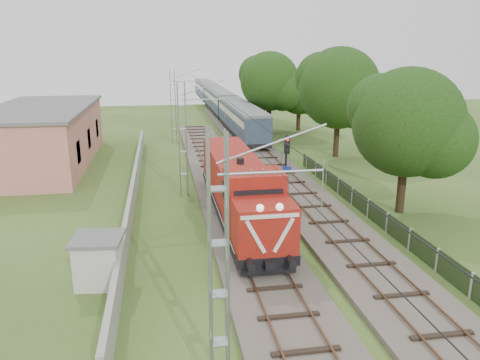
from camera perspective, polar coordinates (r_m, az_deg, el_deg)
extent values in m
plane|color=#324E1D|center=(22.94, 2.53, -10.43)|extent=(140.00, 140.00, 0.00)
cube|color=#6B6054|center=(29.23, -0.36, -4.23)|extent=(4.20, 70.00, 0.30)
cube|color=black|center=(29.16, -0.36, -3.86)|extent=(2.40, 70.00, 0.10)
cube|color=brown|center=(29.02, -2.02, -3.81)|extent=(0.08, 70.00, 0.05)
cube|color=brown|center=(29.28, 1.29, -3.63)|extent=(0.08, 70.00, 0.05)
cube|color=#6B6054|center=(42.41, 3.46, 2.04)|extent=(4.20, 80.00, 0.30)
cube|color=black|center=(42.36, 3.46, 2.30)|extent=(2.40, 80.00, 0.10)
cube|color=brown|center=(42.16, 2.34, 2.36)|extent=(0.08, 80.00, 0.05)
cube|color=brown|center=(42.54, 4.58, 2.44)|extent=(0.08, 80.00, 0.05)
cylinder|color=gray|center=(12.91, 3.84, 0.94)|extent=(3.00, 0.08, 0.08)
cylinder|color=gray|center=(32.44, -4.49, 9.77)|extent=(3.00, 0.08, 0.08)
cylinder|color=gray|center=(52.32, -6.58, 11.91)|extent=(3.00, 0.08, 0.08)
cylinder|color=black|center=(32.76, -1.81, 7.58)|extent=(0.03, 70.00, 0.03)
cylinder|color=black|center=(32.61, -1.83, 9.84)|extent=(0.03, 70.00, 0.03)
cube|color=#9E9E99|center=(33.52, -12.81, -0.94)|extent=(0.25, 40.00, 1.50)
cube|color=tan|center=(46.01, -22.89, 4.90)|extent=(8.00, 20.00, 5.00)
cube|color=#606060|center=(45.65, -23.24, 8.10)|extent=(8.40, 20.40, 0.25)
cube|color=black|center=(39.49, -19.14, 3.24)|extent=(0.10, 1.60, 1.80)
cube|color=black|center=(45.31, -17.98, 4.83)|extent=(0.10, 1.60, 1.80)
cube|color=black|center=(51.18, -17.08, 6.06)|extent=(0.10, 1.60, 1.80)
cube|color=black|center=(27.92, 17.53, -4.97)|extent=(0.05, 32.00, 1.15)
cube|color=#9E9E99|center=(41.22, 8.17, 2.15)|extent=(0.12, 0.12, 1.20)
cube|color=black|center=(28.39, -0.16, -3.08)|extent=(2.87, 16.24, 0.48)
cube|color=black|center=(23.66, 1.97, -7.75)|extent=(2.10, 3.44, 0.48)
cube|color=black|center=(33.43, -1.65, -0.70)|extent=(2.10, 3.44, 0.48)
cube|color=black|center=(21.25, 3.50, -10.89)|extent=(2.48, 0.24, 0.33)
cube|color=maroon|center=(21.54, 2.91, -5.51)|extent=(2.77, 2.39, 2.20)
sphere|color=white|center=(19.97, 2.46, -3.43)|extent=(0.34, 0.34, 0.34)
sphere|color=white|center=(20.16, 4.86, -3.29)|extent=(0.34, 0.34, 0.34)
cube|color=silver|center=(20.33, 1.93, -6.96)|extent=(0.96, 0.06, 1.60)
cube|color=silver|center=(20.60, 5.34, -6.71)|extent=(0.96, 0.06, 1.60)
cube|color=silver|center=(20.13, 3.69, -4.45)|extent=(2.58, 0.06, 0.17)
cube|color=maroon|center=(23.55, 1.69, -2.52)|extent=(2.87, 2.29, 3.06)
cube|color=black|center=(22.32, 2.29, -2.27)|extent=(2.39, 0.06, 0.86)
cube|color=maroon|center=(30.18, -0.90, 0.99)|extent=(2.67, 11.56, 2.48)
cylinder|color=black|center=(27.05, 0.04, 2.30)|extent=(0.42, 0.42, 0.38)
cylinder|color=gray|center=(22.30, 1.39, 0.93)|extent=(0.11, 0.11, 0.33)
cylinder|color=gray|center=(22.42, 2.82, 0.99)|extent=(0.11, 0.11, 0.33)
cube|color=black|center=(56.10, 0.14, 6.15)|extent=(2.68, 20.31, 0.46)
cube|color=#314252|center=(55.88, 0.14, 7.64)|extent=(2.77, 20.31, 2.49)
cube|color=beige|center=(55.81, 0.14, 8.11)|extent=(2.81, 19.50, 0.69)
cube|color=slate|center=(55.70, 0.14, 9.05)|extent=(2.82, 20.31, 0.32)
cube|color=black|center=(76.90, -2.59, 8.69)|extent=(2.68, 20.31, 0.46)
cube|color=#314252|center=(76.74, -2.61, 9.79)|extent=(2.77, 20.31, 2.49)
cube|color=beige|center=(76.69, -2.61, 10.13)|extent=(2.81, 19.50, 0.69)
cube|color=slate|center=(76.61, -2.62, 10.82)|extent=(2.82, 20.31, 0.32)
cube|color=black|center=(97.89, -4.18, 10.15)|extent=(2.68, 20.31, 0.46)
cube|color=#314252|center=(97.76, -4.19, 11.01)|extent=(2.77, 20.31, 2.49)
cube|color=beige|center=(97.73, -4.20, 11.28)|extent=(2.81, 19.50, 0.69)
cube|color=slate|center=(97.66, -4.21, 11.82)|extent=(2.82, 20.31, 0.32)
cylinder|color=black|center=(29.84, 5.58, 0.78)|extent=(0.14, 0.14, 4.95)
cube|color=black|center=(29.28, 5.76, 4.27)|extent=(0.40, 0.34, 1.09)
sphere|color=red|center=(29.10, 5.84, 4.89)|extent=(0.18, 0.18, 0.18)
sphere|color=black|center=(29.17, 5.82, 4.22)|extent=(0.18, 0.18, 0.18)
sphere|color=black|center=(29.24, 5.80, 3.56)|extent=(0.18, 0.18, 0.18)
cube|color=navy|center=(29.67, 5.75, 1.28)|extent=(0.52, 0.26, 0.40)
cube|color=beige|center=(21.83, -16.78, -9.56)|extent=(2.06, 2.06, 2.05)
cube|color=#606060|center=(21.39, -17.02, -6.83)|extent=(2.36, 2.36, 0.14)
cylinder|color=#362316|center=(31.23, 19.15, -0.15)|extent=(0.53, 0.53, 4.11)
sphere|color=black|center=(30.49, 19.77, 6.62)|extent=(6.72, 6.72, 6.72)
sphere|color=black|center=(30.47, 22.73, 4.53)|extent=(4.70, 4.70, 4.70)
sphere|color=black|center=(30.88, 16.91, 8.36)|extent=(4.37, 4.37, 4.37)
cylinder|color=#362316|center=(46.25, 11.71, 5.65)|extent=(0.53, 0.53, 4.68)
sphere|color=black|center=(45.73, 12.00, 10.91)|extent=(7.66, 7.66, 7.66)
sphere|color=black|center=(45.36, 14.28, 9.38)|extent=(5.36, 5.36, 5.36)
sphere|color=black|center=(46.46, 9.88, 12.14)|extent=(4.98, 4.98, 4.98)
cylinder|color=#362316|center=(59.81, 3.55, 8.03)|extent=(0.61, 0.61, 4.47)
sphere|color=black|center=(59.42, 3.62, 11.92)|extent=(7.32, 7.32, 7.32)
sphere|color=black|center=(58.78, 5.27, 10.85)|extent=(5.12, 5.12, 5.12)
sphere|color=black|center=(60.34, 2.14, 12.77)|extent=(4.76, 4.76, 4.76)
cylinder|color=#362316|center=(61.05, 7.14, 7.65)|extent=(0.53, 0.53, 3.53)
sphere|color=black|center=(60.70, 7.24, 10.65)|extent=(5.77, 5.77, 5.77)
sphere|color=black|center=(60.30, 8.52, 9.80)|extent=(4.04, 4.04, 4.04)
sphere|color=black|center=(61.34, 6.07, 11.33)|extent=(3.75, 3.75, 3.75)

